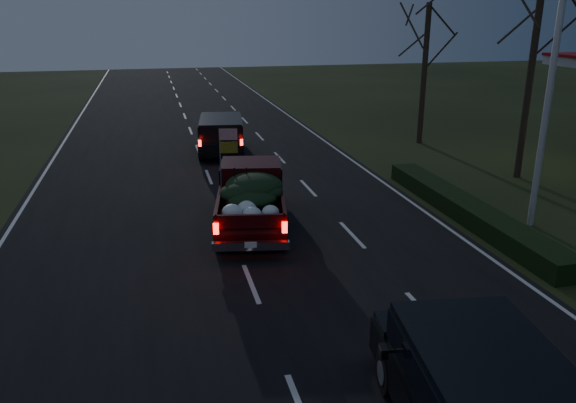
{
  "coord_description": "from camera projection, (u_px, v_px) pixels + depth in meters",
  "views": [
    {
      "loc": [
        -2.11,
        -12.6,
        6.48
      ],
      "look_at": [
        1.54,
        2.38,
        1.3
      ],
      "focal_mm": 35.0,
      "sensor_mm": 36.0,
      "label": 1
    }
  ],
  "objects": [
    {
      "name": "bare_tree_far",
      "position": [
        427.0,
        40.0,
        27.96
      ],
      "size": [
        3.6,
        3.6,
        7.0
      ],
      "color": "black",
      "rests_on": "ground"
    },
    {
      "name": "light_pole",
      "position": [
        555.0,
        49.0,
        16.38
      ],
      "size": [
        0.5,
        0.9,
        9.16
      ],
      "color": "silver",
      "rests_on": "ground"
    },
    {
      "name": "hedge_row",
      "position": [
        467.0,
        210.0,
        18.56
      ],
      "size": [
        1.0,
        10.0,
        0.6
      ],
      "primitive_type": "cube",
      "color": "black",
      "rests_on": "ground"
    },
    {
      "name": "lead_suv",
      "position": [
        221.0,
        132.0,
        27.06
      ],
      "size": [
        2.67,
        5.14,
        1.41
      ],
      "rotation": [
        0.0,
        0.0,
        -0.13
      ],
      "color": "black",
      "rests_on": "ground"
    },
    {
      "name": "rear_suv",
      "position": [
        490.0,
        402.0,
        8.13
      ],
      "size": [
        2.88,
        5.46,
        1.5
      ],
      "rotation": [
        0.0,
        0.0,
        -0.14
      ],
      "color": "black",
      "rests_on": "ground"
    },
    {
      "name": "road_asphalt",
      "position": [
        251.0,
        284.0,
        14.14
      ],
      "size": [
        14.0,
        120.0,
        0.02
      ],
      "primitive_type": "cube",
      "color": "black",
      "rests_on": "ground"
    },
    {
      "name": "pickup_truck",
      "position": [
        251.0,
        194.0,
        17.77
      ],
      "size": [
        2.97,
        5.63,
        2.81
      ],
      "rotation": [
        0.0,
        0.0,
        -0.18
      ],
      "color": "#380709",
      "rests_on": "ground"
    },
    {
      "name": "ground",
      "position": [
        251.0,
        284.0,
        14.15
      ],
      "size": [
        120.0,
        120.0,
        0.0
      ],
      "primitive_type": "plane",
      "color": "black",
      "rests_on": "ground"
    },
    {
      "name": "bare_tree_mid",
      "position": [
        538.0,
        17.0,
        21.38
      ],
      "size": [
        3.6,
        3.6,
        8.5
      ],
      "color": "black",
      "rests_on": "ground"
    }
  ]
}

